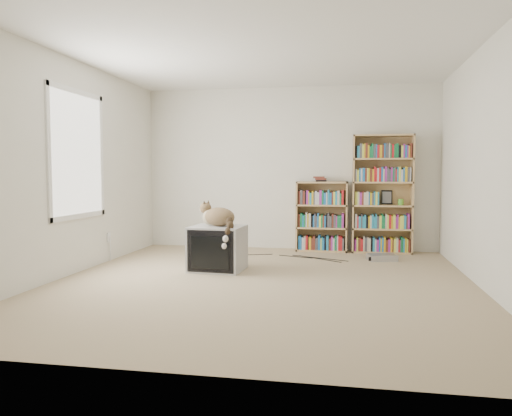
% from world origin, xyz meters
% --- Properties ---
extents(floor, '(4.50, 5.00, 0.01)m').
position_xyz_m(floor, '(0.00, 0.00, 0.00)').
color(floor, tan).
rests_on(floor, ground).
extents(wall_back, '(4.50, 0.02, 2.50)m').
position_xyz_m(wall_back, '(0.00, 2.50, 1.25)').
color(wall_back, silver).
rests_on(wall_back, floor).
extents(wall_front, '(4.50, 0.02, 2.50)m').
position_xyz_m(wall_front, '(0.00, -2.50, 1.25)').
color(wall_front, silver).
rests_on(wall_front, floor).
extents(wall_left, '(0.02, 5.00, 2.50)m').
position_xyz_m(wall_left, '(-2.25, 0.00, 1.25)').
color(wall_left, silver).
rests_on(wall_left, floor).
extents(wall_right, '(0.02, 5.00, 2.50)m').
position_xyz_m(wall_right, '(2.25, 0.00, 1.25)').
color(wall_right, silver).
rests_on(wall_right, floor).
extents(ceiling, '(4.50, 5.00, 0.02)m').
position_xyz_m(ceiling, '(0.00, 0.00, 2.50)').
color(ceiling, white).
rests_on(ceiling, wall_back).
extents(window, '(0.02, 1.22, 1.52)m').
position_xyz_m(window, '(-2.24, 0.20, 1.40)').
color(window, white).
rests_on(window, wall_left).
extents(crt_tv, '(0.65, 0.60, 0.54)m').
position_xyz_m(crt_tv, '(-0.64, 0.60, 0.27)').
color(crt_tv, '#A4A4A7').
rests_on(crt_tv, floor).
extents(cat, '(0.56, 0.61, 0.50)m').
position_xyz_m(cat, '(-0.61, 0.56, 0.62)').
color(cat, '#3A2A17').
rests_on(cat, crt_tv).
extents(bookcase_tall, '(0.87, 0.30, 1.74)m').
position_xyz_m(bookcase_tall, '(1.41, 2.36, 0.83)').
color(bookcase_tall, tan).
rests_on(bookcase_tall, floor).
extents(bookcase_short, '(0.76, 0.30, 1.05)m').
position_xyz_m(bookcase_short, '(0.52, 2.36, 0.49)').
color(bookcase_short, tan).
rests_on(bookcase_short, floor).
extents(book_stack, '(0.18, 0.24, 0.08)m').
position_xyz_m(book_stack, '(0.49, 2.32, 1.09)').
color(book_stack, red).
rests_on(book_stack, bookcase_short).
extents(green_mug, '(0.08, 0.08, 0.09)m').
position_xyz_m(green_mug, '(1.67, 2.34, 0.76)').
color(green_mug, '#5EB333').
rests_on(green_mug, bookcase_tall).
extents(framed_print, '(0.16, 0.05, 0.21)m').
position_xyz_m(framed_print, '(1.48, 2.44, 0.82)').
color(framed_print, black).
rests_on(framed_print, bookcase_tall).
extents(dvd_player, '(0.42, 0.34, 0.08)m').
position_xyz_m(dvd_player, '(1.37, 1.64, 0.04)').
color(dvd_player, '#A7A7AB').
rests_on(dvd_player, floor).
extents(wall_outlet, '(0.01, 0.08, 0.13)m').
position_xyz_m(wall_outlet, '(-2.24, 0.94, 0.32)').
color(wall_outlet, silver).
rests_on(wall_outlet, wall_left).
extents(floor_cables, '(1.20, 0.70, 0.01)m').
position_xyz_m(floor_cables, '(0.06, 1.54, 0.00)').
color(floor_cables, black).
rests_on(floor_cables, floor).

